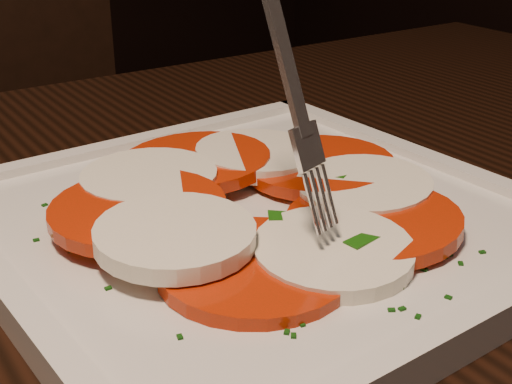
% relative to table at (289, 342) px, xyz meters
% --- Properties ---
extents(table, '(1.25, 0.87, 0.75)m').
position_rel_table_xyz_m(table, '(0.00, 0.00, 0.00)').
color(table, black).
rests_on(table, ground).
extents(chair, '(0.47, 0.47, 0.93)m').
position_rel_table_xyz_m(chair, '(0.06, 0.77, -0.12)').
color(chair, black).
rests_on(chair, ground).
extents(plate, '(0.32, 0.32, 0.01)m').
position_rel_table_xyz_m(plate, '(-0.03, -0.01, 0.11)').
color(plate, silver).
rests_on(plate, table).
extents(caprese_salad, '(0.25, 0.27, 0.02)m').
position_rel_table_xyz_m(caprese_salad, '(-0.03, -0.01, 0.12)').
color(caprese_salad, '#BD1F04').
rests_on(caprese_salad, plate).
extents(fork, '(0.04, 0.07, 0.17)m').
position_rel_table_xyz_m(fork, '(-0.05, -0.04, 0.22)').
color(fork, white).
rests_on(fork, caprese_salad).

